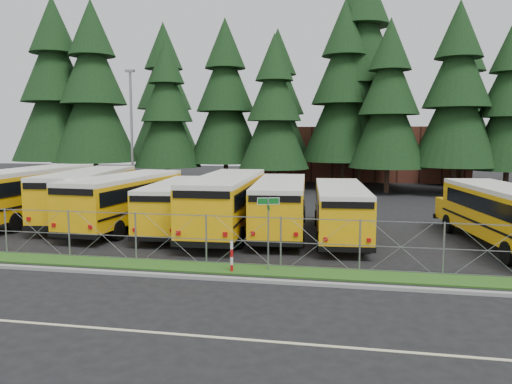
# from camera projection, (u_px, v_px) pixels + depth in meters

# --- Properties ---
(ground) EXTENTS (120.00, 120.00, 0.00)m
(ground) POSITION_uv_depth(u_px,v_px,m) (236.00, 259.00, 20.77)
(ground) COLOR black
(ground) RESTS_ON ground
(curb) EXTENTS (50.00, 0.25, 0.12)m
(curb) POSITION_uv_depth(u_px,v_px,m) (217.00, 278.00, 17.73)
(curb) COLOR gray
(curb) RESTS_ON ground
(grass_verge) EXTENTS (50.00, 1.40, 0.06)m
(grass_verge) POSITION_uv_depth(u_px,v_px,m) (226.00, 269.00, 19.10)
(grass_verge) COLOR #274D16
(grass_verge) RESTS_ON ground
(road_lane_line) EXTENTS (50.00, 0.12, 0.01)m
(road_lane_line) POSITION_uv_depth(u_px,v_px,m) (167.00, 333.00, 12.96)
(road_lane_line) COLOR beige
(road_lane_line) RESTS_ON ground
(chainlink_fence) EXTENTS (44.00, 0.10, 2.00)m
(chainlink_fence) POSITION_uv_depth(u_px,v_px,m) (231.00, 240.00, 19.68)
(chainlink_fence) COLOR gray
(chainlink_fence) RESTS_ON ground
(brick_building) EXTENTS (22.00, 10.00, 6.00)m
(brick_building) POSITION_uv_depth(u_px,v_px,m) (363.00, 153.00, 58.33)
(brick_building) COLOR brown
(brick_building) RESTS_ON ground
(bus_0) EXTENTS (2.91, 12.04, 3.15)m
(bus_0) POSITION_uv_depth(u_px,v_px,m) (33.00, 195.00, 29.68)
(bus_0) COLOR #DEA407
(bus_0) RESTS_ON ground
(bus_1) EXTENTS (4.18, 11.85, 3.04)m
(bus_1) POSITION_uv_depth(u_px,v_px,m) (91.00, 196.00, 29.55)
(bus_1) COLOR #DEA407
(bus_1) RESTS_ON ground
(bus_2) EXTENTS (3.45, 11.36, 2.94)m
(bus_2) POSITION_uv_depth(u_px,v_px,m) (129.00, 201.00, 27.58)
(bus_2) COLOR #DEA407
(bus_2) RESTS_ON ground
(bus_3) EXTENTS (3.25, 10.21, 2.63)m
(bus_3) POSITION_uv_depth(u_px,v_px,m) (179.00, 206.00, 26.78)
(bus_3) COLOR #DEA407
(bus_3) RESTS_ON ground
(bus_4) EXTENTS (3.24, 11.79, 3.06)m
(bus_4) POSITION_uv_depth(u_px,v_px,m) (228.00, 204.00, 25.94)
(bus_4) COLOR #DEA407
(bus_4) RESTS_ON ground
(bus_5) EXTENTS (3.43, 10.86, 2.80)m
(bus_5) POSITION_uv_depth(u_px,v_px,m) (281.00, 207.00, 25.94)
(bus_5) COLOR #DEA407
(bus_5) RESTS_ON ground
(bus_6) EXTENTS (3.24, 10.30, 2.66)m
(bus_6) POSITION_uv_depth(u_px,v_px,m) (340.00, 212.00, 24.75)
(bus_6) COLOR #DEA407
(bus_6) RESTS_ON ground
(bus_east) EXTENTS (4.25, 11.04, 2.82)m
(bus_east) POSITION_uv_depth(u_px,v_px,m) (502.00, 217.00, 22.60)
(bus_east) COLOR #DEA407
(bus_east) RESTS_ON ground
(street_sign) EXTENTS (0.80, 0.53, 2.81)m
(street_sign) POSITION_uv_depth(u_px,v_px,m) (268.00, 218.00, 18.67)
(street_sign) COLOR gray
(street_sign) RESTS_ON ground
(striped_bollard) EXTENTS (0.11, 0.11, 1.20)m
(striped_bollard) POSITION_uv_depth(u_px,v_px,m) (232.00, 257.00, 18.62)
(striped_bollard) COLOR #B20C0C
(striped_bollard) RESTS_ON ground
(light_standard) EXTENTS (0.70, 0.35, 10.14)m
(light_standard) POSITION_uv_depth(u_px,v_px,m) (132.00, 130.00, 39.09)
(light_standard) COLOR gray
(light_standard) RESTS_ON ground
(conifer_0) EXTENTS (8.23, 8.23, 18.20)m
(conifer_0) POSITION_uv_depth(u_px,v_px,m) (55.00, 93.00, 47.80)
(conifer_0) COLOR black
(conifer_0) RESTS_ON ground
(conifer_1) EXTENTS (7.95, 7.95, 17.58)m
(conifer_1) POSITION_uv_depth(u_px,v_px,m) (93.00, 95.00, 46.63)
(conifer_1) COLOR black
(conifer_1) RESTS_ON ground
(conifer_2) EXTENTS (6.37, 6.37, 14.09)m
(conifer_2) POSITION_uv_depth(u_px,v_px,m) (167.00, 114.00, 47.23)
(conifer_2) COLOR black
(conifer_2) RESTS_ON ground
(conifer_3) EXTENTS (7.37, 7.37, 16.30)m
(conifer_3) POSITION_uv_depth(u_px,v_px,m) (225.00, 103.00, 48.47)
(conifer_3) COLOR black
(conifer_3) RESTS_ON ground
(conifer_4) EXTENTS (6.37, 6.37, 14.08)m
(conifer_4) POSITION_uv_depth(u_px,v_px,m) (274.00, 113.00, 44.78)
(conifer_4) COLOR black
(conifer_4) RESTS_ON ground
(conifer_5) EXTENTS (8.01, 8.01, 17.72)m
(conifer_5) POSITION_uv_depth(u_px,v_px,m) (344.00, 95.00, 47.24)
(conifer_5) COLOR black
(conifer_5) RESTS_ON ground
(conifer_6) EXTENTS (6.86, 6.86, 15.17)m
(conifer_6) POSITION_uv_depth(u_px,v_px,m) (389.00, 106.00, 43.55)
(conifer_6) COLOR black
(conifer_6) RESTS_ON ground
(conifer_7) EXTENTS (7.41, 7.41, 16.39)m
(conifer_7) POSITION_uv_depth(u_px,v_px,m) (457.00, 98.00, 42.39)
(conifer_7) COLOR black
(conifer_7) RESTS_ON ground
(conifer_8) EXTENTS (6.61, 6.61, 14.61)m
(conifer_8) POSITION_uv_depth(u_px,v_px,m) (510.00, 109.00, 41.81)
(conifer_8) COLOR black
(conifer_8) RESTS_ON ground
(conifer_10) EXTENTS (8.01, 8.01, 17.71)m
(conifer_10) POSITION_uv_depth(u_px,v_px,m) (164.00, 102.00, 56.63)
(conifer_10) COLOR black
(conifer_10) RESTS_ON ground
(conifer_11) EXTENTS (7.25, 7.25, 16.04)m
(conifer_11) POSITION_uv_depth(u_px,v_px,m) (277.00, 107.00, 52.10)
(conifer_11) COLOR black
(conifer_11) RESTS_ON ground
(conifer_12) EXTENTS (9.97, 9.97, 22.04)m
(conifer_12) POSITION_uv_depth(u_px,v_px,m) (361.00, 74.00, 48.51)
(conifer_12) COLOR black
(conifer_12) RESTS_ON ground
(conifer_13) EXTENTS (7.36, 7.36, 16.27)m
(conifer_13) POSITION_uv_depth(u_px,v_px,m) (464.00, 105.00, 50.65)
(conifer_13) COLOR black
(conifer_13) RESTS_ON ground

